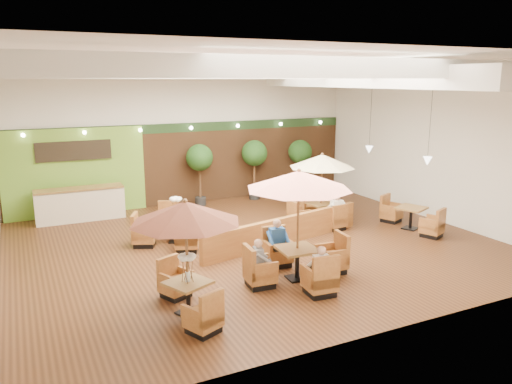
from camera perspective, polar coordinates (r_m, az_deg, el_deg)
room at (r=15.72m, az=-1.32°, el=8.10°), size 14.04×14.00×5.52m
service_counter at (r=18.74m, az=-19.45°, el=-1.33°), size 3.00×0.75×1.18m
booth_divider at (r=15.23m, az=3.36°, el=-4.40°), size 5.94×1.52×0.84m
table_0 at (r=10.41m, az=-8.00°, el=-4.07°), size 2.33×2.64×2.53m
table_1 at (r=12.18m, az=4.86°, el=-1.55°), size 2.80×2.80×2.82m
table_2 at (r=17.21m, az=7.37°, el=2.20°), size 2.34×2.41×2.47m
table_3 at (r=15.53m, az=-10.01°, el=-4.09°), size 2.03×2.88×1.57m
table_4 at (r=17.47m, az=17.26°, el=-2.90°), size 1.12×2.73×0.96m
table_5 at (r=19.32m, az=6.50°, el=-0.96°), size 1.08×2.63×0.92m
topiary_0 at (r=19.68m, az=-6.47°, el=3.66°), size 1.05×1.05×2.44m
topiary_1 at (r=20.58m, az=-0.18°, el=4.19°), size 1.06×1.06×2.47m
topiary_2 at (r=21.62m, az=5.05°, el=4.35°), size 1.02×1.02×2.37m
diner_0 at (r=11.70m, az=7.36°, el=-8.23°), size 0.39×0.33×0.75m
diner_1 at (r=13.36m, az=2.49°, el=-5.31°), size 0.42×0.35×0.82m
diner_2 at (r=12.05m, az=0.48°, el=-7.49°), size 0.35×0.40×0.74m
diner_3 at (r=16.74m, az=9.11°, el=-1.81°), size 0.37×0.30×0.76m
diner_4 at (r=16.74m, az=9.11°, el=-1.76°), size 0.40×0.32×0.80m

